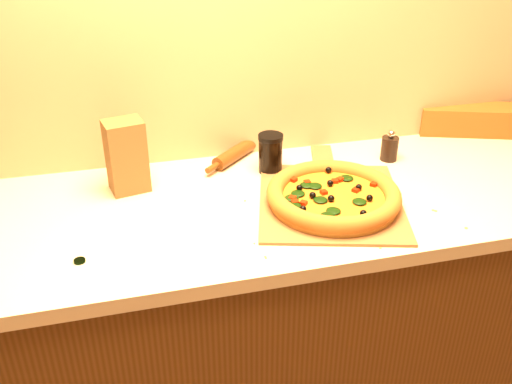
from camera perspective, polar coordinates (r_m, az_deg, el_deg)
The scene contains 10 objects.
cabinet at distance 1.89m, azimuth -0.35°, elevation -13.45°, with size 2.80×0.65×0.86m, color #4B2C10.
countertop at distance 1.62m, azimuth -0.39°, elevation -1.64°, with size 2.84×0.68×0.04m, color beige.
pizza_peel at distance 1.64m, azimuth 7.38°, elevation -0.60°, with size 0.50×0.63×0.01m.
pizza at distance 1.59m, azimuth 7.75°, elevation -0.36°, with size 0.37×0.37×0.05m.
bottle_cap at distance 1.43m, azimuth -17.23°, elevation -6.58°, with size 0.03×0.03×0.01m, color black.
pepper_grinder at distance 1.89m, azimuth 13.21°, elevation 4.34°, with size 0.05×0.05×0.10m.
rolling_pin at distance 1.86m, azimuth -1.81°, elevation 4.05°, with size 0.25×0.24×0.05m.
bread_bag at distance 2.18m, azimuth 20.64°, elevation 6.82°, with size 0.36×0.12×0.10m, color brown.
paper_bag at distance 1.67m, azimuth -12.84°, elevation 3.51°, with size 0.11×0.09×0.21m, color brown.
dark_jar at distance 1.75m, azimuth 1.46°, elevation 3.89°, with size 0.08×0.08×0.12m.
Camera 1 is at (-0.33, 0.07, 1.71)m, focal length 40.00 mm.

